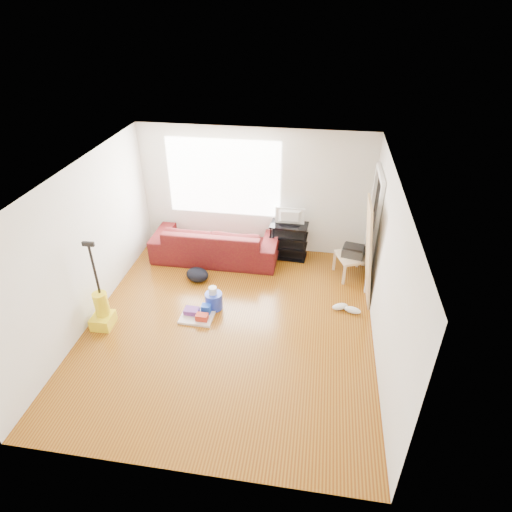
% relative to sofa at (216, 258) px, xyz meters
% --- Properties ---
extents(room, '(4.51, 5.01, 2.51)m').
position_rel_sofa_xyz_m(room, '(0.76, -1.80, 1.25)').
color(room, '#66300B').
rests_on(room, ground).
extents(sofa, '(2.45, 0.96, 0.72)m').
position_rel_sofa_xyz_m(sofa, '(0.00, 0.00, 0.00)').
color(sofa, '#3E040F').
rests_on(sofa, ground).
extents(tv_stand, '(0.75, 0.46, 0.73)m').
position_rel_sofa_xyz_m(tv_stand, '(1.42, 0.27, 0.37)').
color(tv_stand, black).
rests_on(tv_stand, ground).
extents(tv, '(0.57, 0.07, 0.33)m').
position_rel_sofa_xyz_m(tv, '(1.42, 0.27, 0.89)').
color(tv, black).
rests_on(tv, tv_stand).
extents(side_table, '(0.68, 0.68, 0.43)m').
position_rel_sofa_xyz_m(side_table, '(2.64, -0.20, 0.36)').
color(side_table, tan).
rests_on(side_table, ground).
extents(printer, '(0.44, 0.37, 0.20)m').
position_rel_sofa_xyz_m(printer, '(2.64, -0.20, 0.53)').
color(printer, '#29292A').
rests_on(printer, side_table).
extents(bucket, '(0.30, 0.30, 0.29)m').
position_rel_sofa_xyz_m(bucket, '(0.33, -1.55, 0.00)').
color(bucket, '#2034B4').
rests_on(bucket, ground).
extents(toilet_paper, '(0.13, 0.13, 0.12)m').
position_rel_sofa_xyz_m(toilet_paper, '(0.32, -1.54, 0.21)').
color(toilet_paper, silver).
rests_on(toilet_paper, bucket).
extents(cleaning_tray, '(0.54, 0.44, 0.19)m').
position_rel_sofa_xyz_m(cleaning_tray, '(0.14, -1.84, 0.06)').
color(cleaning_tray, silver).
rests_on(cleaning_tray, ground).
extents(backpack, '(0.52, 0.46, 0.24)m').
position_rel_sofa_xyz_m(backpack, '(-0.16, -0.81, 0.00)').
color(backpack, black).
rests_on(backpack, ground).
extents(sneakers, '(0.50, 0.26, 0.11)m').
position_rel_sofa_xyz_m(sneakers, '(2.54, -1.30, 0.06)').
color(sneakers, silver).
rests_on(sneakers, ground).
extents(vacuum, '(0.32, 0.37, 1.50)m').
position_rel_sofa_xyz_m(vacuum, '(-1.31, -2.24, 0.28)').
color(vacuum, yellow).
rests_on(vacuum, ground).
extents(door_panel, '(0.23, 0.72, 1.80)m').
position_rel_sofa_xyz_m(door_panel, '(2.82, -0.85, 0.00)').
color(door_panel, olive).
rests_on(door_panel, ground).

